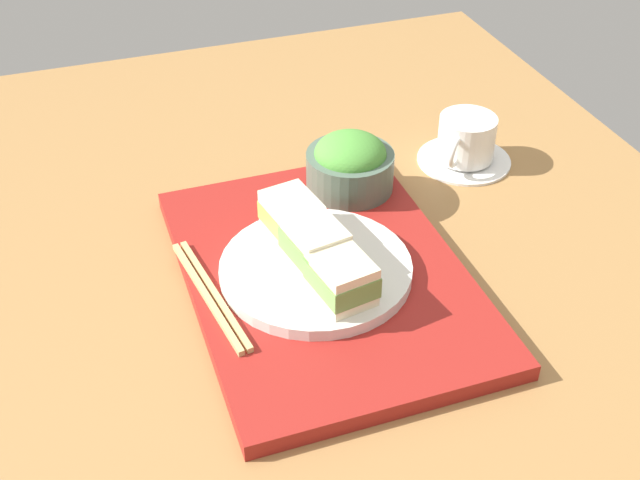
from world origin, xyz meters
TOP-DOWN VIEW (x-y plane):
  - ground_plane at (0.00, 0.00)cm, footprint 140.00×100.00cm
  - serving_tray at (0.67, -4.21)cm, footprint 44.43×31.61cm
  - sandwich_plate at (1.20, -5.52)cm, footprint 22.54×22.54cm
  - sandwich_near at (-4.90, -6.43)cm, footprint 8.09×6.82cm
  - sandwich_middle at (1.20, -5.52)cm, footprint 8.45×7.08cm
  - sandwich_far at (7.30, -4.62)cm, footprint 8.13×6.94cm
  - salad_bowl at (-14.70, 4.75)cm, footprint 11.70×11.70cm
  - chopsticks_pair at (1.10, -18.12)cm, footprint 20.62×4.65cm
  - coffee_cup at (-18.46, 24.05)cm, footprint 13.61×13.61cm

SIDE VIEW (x-z plane):
  - ground_plane at x=0.00cm, z-range -3.00..0.00cm
  - serving_tray at x=0.67cm, z-range 0.00..2.12cm
  - chopsticks_pair at x=1.10cm, z-range 2.12..2.82cm
  - sandwich_plate at x=1.20cm, z-range 2.12..3.61cm
  - coffee_cup at x=-18.46cm, z-range -0.36..6.81cm
  - salad_bowl at x=-14.70cm, z-range 1.85..9.71cm
  - sandwich_far at x=7.30cm, z-range 3.61..8.65cm
  - sandwich_near at x=-4.90cm, z-range 3.61..9.06cm
  - sandwich_middle at x=1.20cm, z-range 3.61..9.07cm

